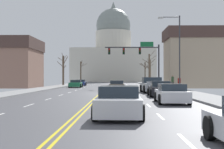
% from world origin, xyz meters
% --- Properties ---
extents(ground, '(20.00, 180.00, 0.20)m').
position_xyz_m(ground, '(0.00, -0.00, 0.02)').
color(ground, '#4A4A50').
extents(signal_gantry, '(7.91, 0.41, 6.61)m').
position_xyz_m(signal_gantry, '(4.75, 14.00, 4.90)').
color(signal_gantry, '#28282D').
rests_on(signal_gantry, ground).
extents(street_lamp_right, '(2.34, 0.24, 7.99)m').
position_xyz_m(street_lamp_right, '(7.90, 1.43, 4.87)').
color(street_lamp_right, '#333338').
rests_on(street_lamp_right, ground).
extents(capitol_building, '(28.62, 18.45, 28.47)m').
position_xyz_m(capitol_building, '(0.00, 81.42, 9.65)').
color(capitol_building, beige).
rests_on(capitol_building, ground).
extents(sedan_near_00, '(2.08, 4.61, 1.20)m').
position_xyz_m(sedan_near_00, '(1.55, 9.07, 0.57)').
color(sedan_near_00, '#6B6056').
rests_on(sedan_near_00, ground).
extents(pickup_truck_near_01, '(2.52, 5.28, 1.63)m').
position_xyz_m(pickup_truck_near_01, '(5.39, 1.82, 0.73)').
color(pickup_truck_near_01, '#ADB2B7').
rests_on(pickup_truck_near_01, ground).
extents(sedan_near_02, '(2.02, 4.46, 1.31)m').
position_xyz_m(sedan_near_02, '(5.31, -4.84, 0.61)').
color(sedan_near_02, black).
rests_on(sedan_near_02, ground).
extents(sedan_near_03, '(2.02, 4.54, 1.23)m').
position_xyz_m(sedan_near_03, '(5.12, -11.99, 0.59)').
color(sedan_near_03, silver).
rests_on(sedan_near_03, ground).
extents(sedan_near_04, '(2.09, 4.44, 1.29)m').
position_xyz_m(sedan_near_04, '(1.78, -19.12, 0.60)').
color(sedan_near_04, silver).
rests_on(sedan_near_04, ground).
extents(sedan_oncoming_00, '(2.05, 4.34, 1.19)m').
position_xyz_m(sedan_oncoming_00, '(-5.00, 18.19, 0.56)').
color(sedan_oncoming_00, '#1E7247').
rests_on(sedan_oncoming_00, ground).
extents(sedan_oncoming_01, '(2.20, 4.49, 1.14)m').
position_xyz_m(sedan_oncoming_01, '(-5.42, 28.14, 0.54)').
color(sedan_oncoming_01, navy).
rests_on(sedan_oncoming_01, ground).
extents(flank_building_00, '(8.44, 10.05, 7.66)m').
position_xyz_m(flank_building_00, '(-15.23, 17.99, 3.89)').
color(flank_building_00, '#8C6656').
rests_on(flank_building_00, ground).
extents(flank_building_01, '(14.03, 7.21, 9.09)m').
position_xyz_m(flank_building_01, '(15.99, 17.37, 4.60)').
color(flank_building_01, tan).
rests_on(flank_building_01, ground).
extents(bare_tree_00, '(2.33, 1.80, 5.46)m').
position_xyz_m(bare_tree_00, '(8.75, 51.96, 3.16)').
color(bare_tree_00, '#4C3D2D').
rests_on(bare_tree_00, ground).
extents(bare_tree_01, '(1.78, 1.79, 5.89)m').
position_xyz_m(bare_tree_01, '(-7.99, 50.75, 3.10)').
color(bare_tree_01, '#4C3D2D').
rests_on(bare_tree_01, ground).
extents(bare_tree_02, '(3.17, 2.10, 7.21)m').
position_xyz_m(bare_tree_02, '(8.35, 35.92, 3.49)').
color(bare_tree_02, brown).
rests_on(bare_tree_02, ground).
extents(bare_tree_03, '(2.17, 2.08, 6.11)m').
position_xyz_m(bare_tree_03, '(-8.80, 28.70, 3.10)').
color(bare_tree_03, brown).
rests_on(bare_tree_03, ground).
extents(bare_tree_04, '(2.11, 2.22, 5.38)m').
position_xyz_m(bare_tree_04, '(8.94, 40.64, 2.95)').
color(bare_tree_04, brown).
rests_on(bare_tree_04, ground).
extents(pedestrian_00, '(0.35, 0.34, 1.60)m').
position_xyz_m(pedestrian_00, '(8.44, 2.90, 1.02)').
color(pedestrian_00, '#4C4238').
rests_on(pedestrian_00, ground).
extents(pedestrian_01, '(0.35, 0.34, 1.77)m').
position_xyz_m(pedestrian_01, '(8.71, 8.82, 1.12)').
color(pedestrian_01, '#33333D').
rests_on(pedestrian_01, ground).
extents(bicycle_parked, '(0.12, 1.77, 0.85)m').
position_xyz_m(bicycle_parked, '(8.25, -0.01, 0.49)').
color(bicycle_parked, black).
rests_on(bicycle_parked, ground).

